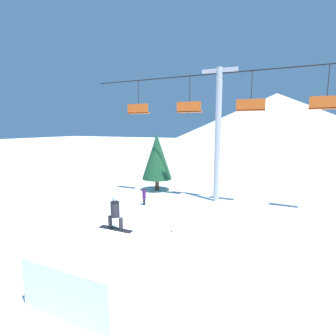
{
  "coord_description": "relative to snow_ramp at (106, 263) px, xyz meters",
  "views": [
    {
      "loc": [
        4.49,
        -6.71,
        5.27
      ],
      "look_at": [
        -0.85,
        4.73,
        3.29
      ],
      "focal_mm": 28.0,
      "sensor_mm": 36.0,
      "label": 1
    }
  ],
  "objects": [
    {
      "name": "mountain_ridge",
      "position": [
        0.85,
        78.64,
        6.76
      ],
      "size": [
        68.03,
        68.03,
        15.0
      ],
      "color": "silver",
      "rests_on": "ground_plane"
    },
    {
      "name": "snowboarder",
      "position": [
        -0.36,
        1.05,
        1.39
      ],
      "size": [
        1.39,
        0.33,
        1.3
      ],
      "color": "black",
      "rests_on": "snow_ramp"
    },
    {
      "name": "snow_ramp",
      "position": [
        0.0,
        0.0,
        0.0
      ],
      "size": [
        3.13,
        3.8,
        1.49
      ],
      "color": "white",
      "rests_on": "ground_plane"
    },
    {
      "name": "ground_plane",
      "position": [
        0.85,
        0.17,
        -0.74
      ],
      "size": [
        220.0,
        220.0,
        0.0
      ],
      "primitive_type": "plane",
      "color": "white"
    },
    {
      "name": "pine_tree_near",
      "position": [
        -4.62,
        12.61,
        2.11
      ],
      "size": [
        2.51,
        2.51,
        4.76
      ],
      "color": "#4C3823",
      "rests_on": "ground_plane"
    },
    {
      "name": "chairlift",
      "position": [
        0.75,
        11.43,
        4.86
      ],
      "size": [
        19.87,
        0.44,
        9.2
      ],
      "color": "#B2B2B7",
      "rests_on": "ground_plane"
    },
    {
      "name": "distant_skier",
      "position": [
        -3.43,
        8.41,
        -0.08
      ],
      "size": [
        0.24,
        0.24,
        1.23
      ],
      "color": "black",
      "rests_on": "ground_plane"
    }
  ]
}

